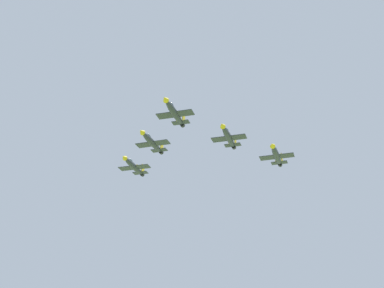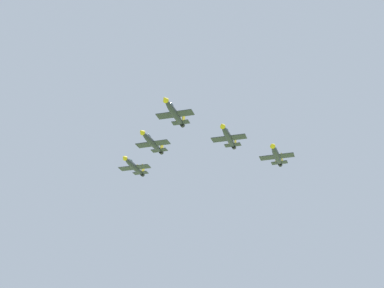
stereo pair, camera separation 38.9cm
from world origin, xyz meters
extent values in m
ellipsoid|color=#2D3338|center=(12.82, 7.96, 109.46)|extent=(9.45, 14.72, 2.02)
cone|color=gold|center=(17.10, 15.61, 109.46)|extent=(2.49, 2.61, 1.72)
ellipsoid|color=#334751|center=(14.51, 10.98, 110.22)|extent=(2.64, 3.09, 1.18)
cube|color=#2D3338|center=(12.44, 7.27, 109.35)|extent=(11.56, 8.63, 0.20)
cube|color=gold|center=(8.03, 9.74, 109.40)|extent=(2.27, 3.21, 0.24)
cube|color=gold|center=(16.85, 4.80, 109.40)|extent=(2.27, 3.21, 0.24)
cube|color=#2D3338|center=(9.60, 2.19, 109.46)|extent=(5.92, 4.79, 0.20)
cube|color=gold|center=(8.87, 2.96, 110.92)|extent=(1.33, 2.09, 2.92)
cube|color=gold|center=(10.63, 1.97, 110.92)|extent=(1.33, 2.09, 2.92)
cylinder|color=black|center=(8.76, 0.70, 109.46)|extent=(1.78, 1.67, 1.42)
ellipsoid|color=#2D3338|center=(-6.05, 1.31, 106.62)|extent=(9.48, 14.44, 2.00)
cone|color=gold|center=(-1.73, 8.80, 106.62)|extent=(2.47, 2.58, 1.70)
ellipsoid|color=#334751|center=(-4.34, 4.27, 107.36)|extent=(2.62, 3.05, 1.16)
cube|color=#2D3338|center=(-6.43, 0.64, 106.51)|extent=(11.38, 8.61, 0.20)
cube|color=gold|center=(-10.76, 3.13, 106.56)|extent=(2.27, 3.15, 0.24)
cube|color=gold|center=(-2.11, -1.85, 106.56)|extent=(2.27, 3.15, 0.24)
cube|color=#2D3338|center=(-9.30, -4.34, 106.62)|extent=(5.83, 4.77, 0.20)
cube|color=gold|center=(-10.01, -3.57, 108.06)|extent=(1.34, 2.05, 2.88)
cube|color=gold|center=(-8.28, -4.57, 108.06)|extent=(1.34, 2.05, 2.88)
cylinder|color=black|center=(-10.14, -5.80, 106.62)|extent=(1.76, 1.66, 1.40)
ellipsoid|color=#2D3338|center=(16.35, -11.74, 108.06)|extent=(10.00, 14.64, 2.04)
cone|color=gold|center=(20.95, -4.17, 108.06)|extent=(2.55, 2.65, 1.74)
ellipsoid|color=#334751|center=(18.16, -8.75, 108.82)|extent=(2.72, 3.12, 1.19)
cube|color=#2D3338|center=(15.93, -12.42, 107.94)|extent=(11.59, 9.00, 0.20)
cube|color=gold|center=(11.57, -9.76, 108.00)|extent=(2.38, 3.21, 0.25)
cube|color=gold|center=(20.30, -15.07, 108.00)|extent=(2.38, 3.21, 0.25)
cube|color=#2D3338|center=(12.88, -17.44, 108.06)|extent=(5.95, 4.96, 0.20)
cube|color=gold|center=(12.17, -16.64, 109.53)|extent=(1.41, 2.08, 2.95)
cube|color=gold|center=(13.92, -17.70, 109.53)|extent=(1.41, 2.08, 2.95)
cylinder|color=black|center=(11.99, -18.92, 108.06)|extent=(1.81, 1.71, 1.43)
ellipsoid|color=#2D3338|center=(-24.92, -5.34, 104.84)|extent=(10.04, 14.86, 2.07)
cone|color=gold|center=(-20.31, 2.34, 104.84)|extent=(2.57, 2.68, 1.76)
ellipsoid|color=#334751|center=(-23.10, -2.31, 105.61)|extent=(2.75, 3.16, 1.21)
cube|color=#2D3338|center=(-25.33, -6.03, 104.72)|extent=(11.74, 9.06, 0.21)
cube|color=gold|center=(-29.77, -3.37, 104.78)|extent=(2.39, 3.25, 0.25)
cube|color=gold|center=(-20.90, -8.69, 104.78)|extent=(2.39, 3.25, 0.25)
cube|color=#2D3338|center=(-28.39, -11.14, 104.84)|extent=(6.03, 5.00, 0.21)
cube|color=gold|center=(-29.11, -10.33, 106.33)|extent=(1.42, 2.11, 2.99)
cube|color=gold|center=(-27.34, -11.39, 106.33)|extent=(1.42, 2.11, 2.99)
cylinder|color=black|center=(-29.29, -12.63, 104.84)|extent=(1.83, 1.73, 1.45)
ellipsoid|color=#2D3338|center=(19.87, -31.43, 106.81)|extent=(9.75, 15.15, 2.08)
cone|color=gold|center=(24.29, -23.56, 106.81)|extent=(2.56, 2.68, 1.77)
ellipsoid|color=#334751|center=(21.62, -28.32, 107.60)|extent=(2.72, 3.19, 1.22)
cube|color=#2D3338|center=(19.47, -32.14, 106.70)|extent=(11.90, 8.90, 0.21)
cube|color=gold|center=(14.93, -29.59, 106.76)|extent=(2.34, 3.30, 0.25)
cube|color=gold|center=(24.01, -34.69, 106.76)|extent=(2.34, 3.30, 0.25)
cube|color=#2D3338|center=(16.54, -37.36, 106.81)|extent=(6.09, 4.94, 0.21)
cube|color=gold|center=(15.79, -36.57, 108.32)|extent=(1.38, 2.15, 3.01)
cube|color=gold|center=(17.60, -37.59, 108.32)|extent=(1.38, 2.15, 3.01)
cylinder|color=black|center=(15.68, -38.90, 106.81)|extent=(1.84, 1.72, 1.46)
camera|label=1|loc=(37.67, 134.19, 41.10)|focal=45.59mm
camera|label=2|loc=(37.29, 134.28, 41.10)|focal=45.59mm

